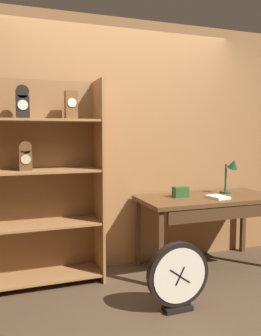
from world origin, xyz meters
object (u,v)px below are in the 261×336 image
(workbench, at_px, (209,205))
(toolbox_small, at_px, (181,192))
(round_clock_large, at_px, (178,276))
(bookshelf, at_px, (22,184))
(open_repair_manual, at_px, (218,197))
(desk_lamp, at_px, (231,170))

(workbench, relative_size, toolbox_small, 9.19)
(workbench, bearing_deg, round_clock_large, -135.82)
(workbench, relative_size, round_clock_large, 2.59)
(workbench, bearing_deg, bookshelf, 173.75)
(workbench, height_order, open_repair_manual, open_repair_manual)
(bookshelf, bearing_deg, desk_lamp, -2.45)
(workbench, relative_size, open_repair_manual, 6.62)
(workbench, height_order, toolbox_small, toolbox_small)
(workbench, xyz_separation_m, toolbox_small, (-0.29, 0.10, 0.14))
(workbench, bearing_deg, desk_lamp, 17.89)
(bookshelf, bearing_deg, open_repair_manual, -8.96)
(open_repair_manual, distance_m, round_clock_large, 1.09)
(open_repair_manual, bearing_deg, round_clock_large, -148.82)
(bookshelf, distance_m, open_repair_manual, 1.92)
(bookshelf, relative_size, desk_lamp, 4.96)
(round_clock_large, bearing_deg, workbench, 44.18)
(bookshelf, distance_m, desk_lamp, 2.20)
(bookshelf, height_order, round_clock_large, bookshelf)
(toolbox_small, relative_size, open_repair_manual, 0.72)
(toolbox_small, relative_size, round_clock_large, 0.28)
(desk_lamp, distance_m, open_repair_manual, 0.44)
(workbench, xyz_separation_m, desk_lamp, (0.34, 0.11, 0.34))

